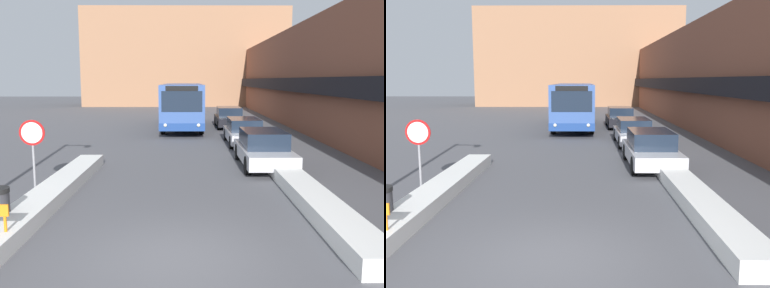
% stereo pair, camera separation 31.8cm
% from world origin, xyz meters
% --- Properties ---
extents(ground_plane, '(160.00, 160.00, 0.00)m').
position_xyz_m(ground_plane, '(0.00, 0.00, 0.00)').
color(ground_plane, '#515156').
extents(building_row_right, '(5.50, 60.00, 7.03)m').
position_xyz_m(building_row_right, '(9.97, 24.00, 3.51)').
color(building_row_right, brown).
rests_on(building_row_right, ground_plane).
extents(building_backdrop_far, '(26.00, 8.00, 12.27)m').
position_xyz_m(building_backdrop_far, '(0.00, 49.87, 6.14)').
color(building_backdrop_far, '#996B4C').
rests_on(building_backdrop_far, ground_plane).
extents(snow_bank_left, '(0.90, 12.84, 0.38)m').
position_xyz_m(snow_bank_left, '(-3.60, 2.85, 0.19)').
color(snow_bank_left, silver).
rests_on(snow_bank_left, ground_plane).
extents(snow_bank_right, '(0.90, 10.79, 0.42)m').
position_xyz_m(snow_bank_right, '(3.60, 4.42, 0.21)').
color(snow_bank_right, silver).
rests_on(snow_bank_right, ground_plane).
extents(city_bus, '(2.68, 12.02, 3.07)m').
position_xyz_m(city_bus, '(-0.08, 22.54, 1.68)').
color(city_bus, '#335193').
rests_on(city_bus, ground_plane).
extents(parked_car_front, '(1.84, 4.74, 1.41)m').
position_xyz_m(parked_car_front, '(3.20, 8.78, 0.72)').
color(parked_car_front, '#B7B7BC').
rests_on(parked_car_front, ground_plane).
extents(parked_car_middle, '(1.81, 4.89, 1.36)m').
position_xyz_m(parked_car_middle, '(3.20, 14.62, 0.69)').
color(parked_car_middle, '#B7B7BC').
rests_on(parked_car_middle, ground_plane).
extents(parked_car_back, '(1.89, 4.78, 1.44)m').
position_xyz_m(parked_car_back, '(3.20, 22.72, 0.72)').
color(parked_car_back, black).
rests_on(parked_car_back, ground_plane).
extents(stop_sign, '(0.76, 0.08, 2.20)m').
position_xyz_m(stop_sign, '(-4.36, 4.90, 1.59)').
color(stop_sign, gray).
rests_on(stop_sign, ground_plane).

